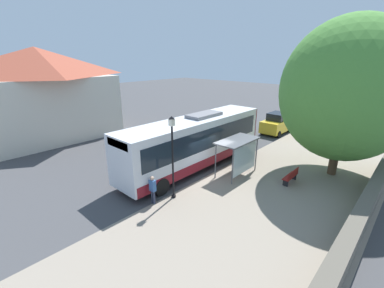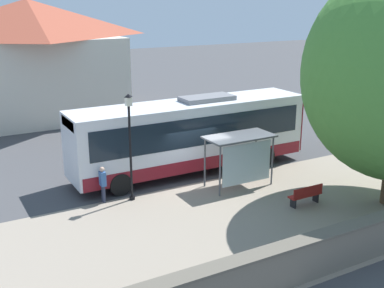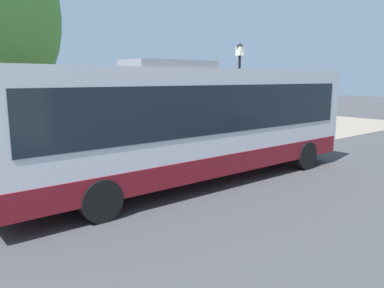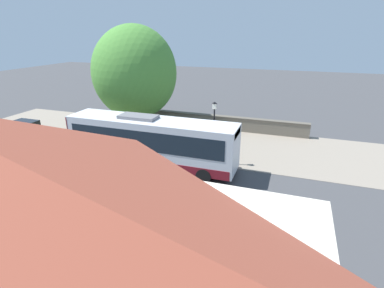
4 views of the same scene
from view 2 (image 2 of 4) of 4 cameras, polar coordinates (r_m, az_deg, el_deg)
name	(u,v)px [view 2 (image 2 of 4)]	position (r m, az deg, el deg)	size (l,w,h in m)	color
ground_plane	(195,183)	(22.47, 0.30, -4.70)	(120.00, 120.00, 0.00)	#424244
sidewalk_plaza	(252,221)	(19.01, 7.08, -8.99)	(9.00, 44.00, 0.02)	gray
stone_wall	(329,251)	(16.01, 15.92, -12.06)	(0.60, 20.00, 1.36)	#6B6356
background_building	(32,59)	(35.82, -18.46, 9.57)	(8.43, 12.19, 8.26)	beige
bus	(191,134)	(23.49, -0.08, 1.21)	(2.65, 11.97, 3.72)	silver
bus_shelter	(241,145)	(21.58, 5.84, -0.17)	(1.58, 3.13, 2.39)	#515459
pedestrian	(103,182)	(20.47, -10.53, -4.44)	(0.34, 0.22, 1.58)	#2D3347
bench	(306,195)	(20.54, 13.34, -5.90)	(0.40, 1.53, 0.88)	maroon
street_lamp_near	(130,139)	(19.96, -7.37, 0.60)	(0.28, 0.28, 4.60)	black
parked_car_behind_bus	(367,124)	(30.86, 20.03, 2.22)	(1.96, 3.93, 2.08)	gold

